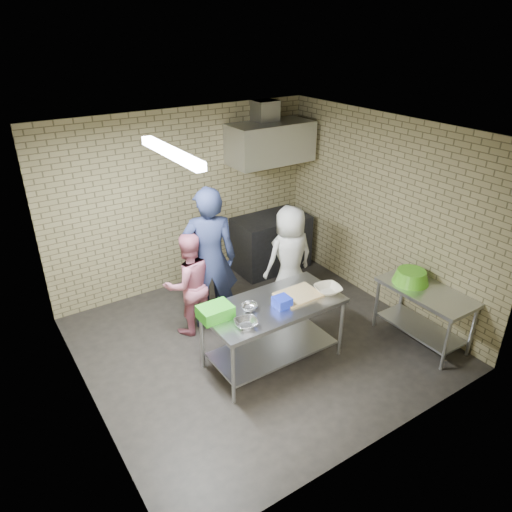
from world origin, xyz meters
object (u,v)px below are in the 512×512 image
at_px(blue_tub, 282,302).
at_px(woman_pink, 189,284).
at_px(green_crate, 215,312).
at_px(bottle_green, 287,142).
at_px(green_basin, 411,276).
at_px(woman_white, 290,258).
at_px(man_navy, 209,260).
at_px(bottle_red, 266,144).
at_px(prep_table, 273,333).
at_px(side_counter, 422,315).
at_px(stove, 271,243).

relative_size(blue_tub, woman_pink, 0.13).
relative_size(green_crate, bottle_green, 2.42).
xyz_separation_m(green_crate, bottle_green, (2.55, 2.16, 1.12)).
distance_m(green_basin, woman_white, 1.65).
bearing_deg(woman_white, bottle_green, -120.58).
bearing_deg(bottle_green, woman_white, -123.88).
distance_m(blue_tub, man_navy, 1.25).
relative_size(green_basin, bottle_green, 3.07).
bearing_deg(woman_white, blue_tub, 52.56).
relative_size(woman_pink, woman_white, 0.93).
xyz_separation_m(green_basin, bottle_red, (-0.38, 2.74, 1.19)).
height_order(prep_table, green_basin, green_basin).
distance_m(side_counter, woman_pink, 3.03).
bearing_deg(blue_tub, side_counter, -18.64).
height_order(prep_table, woman_white, woman_white).
xyz_separation_m(prep_table, bottle_green, (1.85, 2.28, 1.61)).
height_order(green_crate, woman_white, woman_white).
distance_m(green_crate, woman_pink, 1.05).
bearing_deg(woman_white, prep_table, 48.12).
relative_size(stove, bottle_green, 8.00).
bearing_deg(woman_white, woman_pink, -4.29).
bearing_deg(green_basin, man_navy, 142.78).
bearing_deg(green_crate, bottle_red, 45.21).
xyz_separation_m(green_crate, blue_tub, (0.75, -0.22, -0.01)).
xyz_separation_m(blue_tub, bottle_red, (1.40, 2.38, 1.15)).
bearing_deg(blue_tub, green_crate, 163.65).
distance_m(prep_table, side_counter, 1.98).
bearing_deg(bottle_red, blue_tub, -120.39).
bearing_deg(green_crate, green_basin, -12.85).
xyz_separation_m(stove, green_basin, (0.43, -2.50, 0.38)).
xyz_separation_m(side_counter, green_crate, (-2.55, 0.83, 0.52)).
bearing_deg(stove, side_counter, -80.71).
bearing_deg(green_basin, bottle_green, 89.58).
bearing_deg(stove, green_crate, -137.48).
xyz_separation_m(man_navy, woman_white, (1.18, -0.17, -0.23)).
relative_size(bottle_red, woman_pink, 0.13).
height_order(man_navy, woman_pink, man_navy).
distance_m(stove, bottle_red, 1.60).
relative_size(side_counter, stove, 1.00).
bearing_deg(green_crate, side_counter, -17.97).
bearing_deg(bottle_green, stove, -151.93).
bearing_deg(stove, bottle_green, 28.07).
bearing_deg(bottle_red, man_navy, -145.13).
xyz_separation_m(green_crate, woman_white, (1.64, 0.82, -0.13)).
bearing_deg(stove, woman_pink, -154.87).
bearing_deg(woman_white, green_basin, 125.62).
height_order(man_navy, woman_white, man_navy).
xyz_separation_m(side_counter, bottle_red, (-0.40, 2.99, 1.65)).
distance_m(bottle_red, woman_pink, 2.65).
distance_m(side_counter, green_crate, 2.73).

